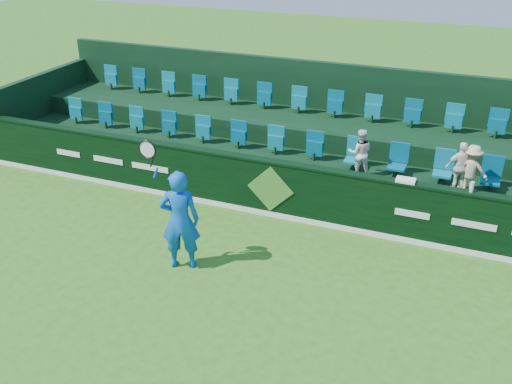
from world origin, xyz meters
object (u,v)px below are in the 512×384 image
at_px(spectator_left, 360,153).
at_px(spectator_middle, 461,167).
at_px(drinks_bottle, 472,187).
at_px(spectator_right, 471,169).
at_px(towel, 406,180).
at_px(tennis_player, 180,220).

bearing_deg(spectator_left, spectator_middle, 160.93).
bearing_deg(drinks_bottle, spectator_right, 93.23).
relative_size(spectator_middle, towel, 2.95).
bearing_deg(towel, spectator_middle, 48.56).
height_order(tennis_player, spectator_middle, tennis_player).
bearing_deg(spectator_middle, tennis_player, 17.52).
bearing_deg(tennis_player, spectator_middle, 37.92).
relative_size(spectator_middle, spectator_right, 1.03).
distance_m(tennis_player, drinks_bottle, 5.69).
distance_m(spectator_right, drinks_bottle, 1.13).
xyz_separation_m(spectator_left, drinks_bottle, (2.45, -1.12, 0.10)).
xyz_separation_m(tennis_player, spectator_right, (4.98, 3.72, 0.31)).
height_order(tennis_player, drinks_bottle, tennis_player).
bearing_deg(tennis_player, spectator_right, 36.75).
distance_m(tennis_player, spectator_right, 6.22).
bearing_deg(spectator_middle, drinks_bottle, 83.15).
distance_m(towel, drinks_bottle, 1.26).
relative_size(tennis_player, towel, 6.98).
bearing_deg(spectator_right, drinks_bottle, 99.52).
xyz_separation_m(tennis_player, spectator_middle, (4.77, 3.72, 0.33)).
bearing_deg(spectator_middle, spectator_left, -20.41).
bearing_deg(towel, drinks_bottle, 0.00).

